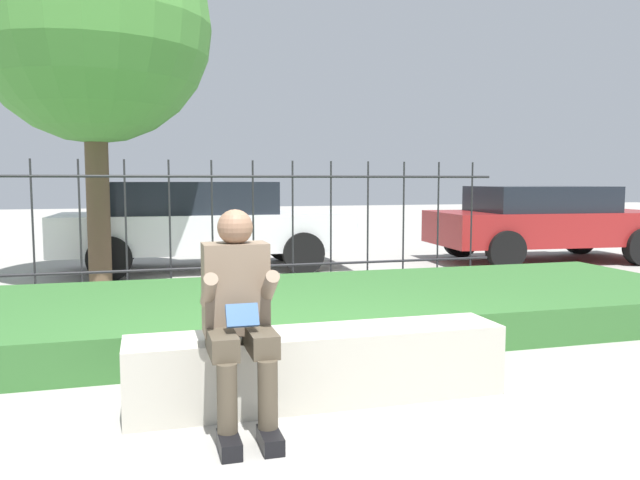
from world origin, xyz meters
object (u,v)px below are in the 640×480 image
(person_seated_reader, at_px, (238,309))
(car_parked_right, at_px, (545,221))
(stone_bench, at_px, (319,369))
(tree_behind_fence, at_px, (92,25))
(car_parked_center, at_px, (203,223))

(person_seated_reader, distance_m, car_parked_right, 8.71)
(stone_bench, bearing_deg, tree_behind_fence, 107.91)
(stone_bench, xyz_separation_m, tree_behind_fence, (-1.67, 5.18, 3.27))
(person_seated_reader, relative_size, tree_behind_fence, 0.25)
(person_seated_reader, bearing_deg, tree_behind_fence, 101.56)
(car_parked_right, bearing_deg, tree_behind_fence, -171.91)
(stone_bench, relative_size, car_parked_center, 0.53)
(car_parked_center, xyz_separation_m, tree_behind_fence, (-1.50, -1.11, 2.73))
(car_parked_right, distance_m, tree_behind_fence, 7.95)
(stone_bench, distance_m, person_seated_reader, 0.79)
(person_seated_reader, height_order, car_parked_right, car_parked_right)
(stone_bench, height_order, car_parked_right, car_parked_right)
(stone_bench, bearing_deg, car_parked_right, 44.75)
(car_parked_center, relative_size, tree_behind_fence, 0.92)
(person_seated_reader, relative_size, car_parked_right, 0.30)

